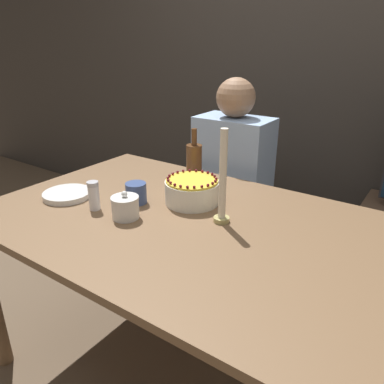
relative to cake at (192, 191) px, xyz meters
name	(u,v)px	position (x,y,z in m)	size (l,w,h in m)	color
ground_plane	(185,369)	(0.06, -0.14, -0.83)	(12.00, 12.00, 0.00)	brown
wall_behind	(317,59)	(0.06, 1.26, 0.47)	(8.00, 0.05, 2.60)	#38332D
dining_table	(184,242)	(0.06, -0.14, -0.16)	(1.58, 1.02, 0.78)	brown
cake	(192,191)	(0.00, 0.00, 0.00)	(0.23, 0.23, 0.11)	white
sugar_bowl	(125,207)	(-0.13, -0.26, -0.01)	(0.11, 0.11, 0.11)	silver
sugar_shaker	(94,195)	(-0.28, -0.28, 0.01)	(0.05, 0.05, 0.12)	white
plate_stack	(67,194)	(-0.48, -0.26, -0.04)	(0.21, 0.21, 0.02)	silver
candle	(223,184)	(0.19, -0.08, 0.10)	(0.06, 0.06, 0.36)	tan
bottle	(194,164)	(-0.11, 0.17, 0.05)	(0.07, 0.07, 0.27)	brown
cup	(136,193)	(-0.19, -0.14, -0.01)	(0.09, 0.09, 0.09)	#384C7F
person_man_blue_shirt	(231,203)	(-0.12, 0.57, -0.29)	(0.40, 0.34, 1.24)	#2D2D38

